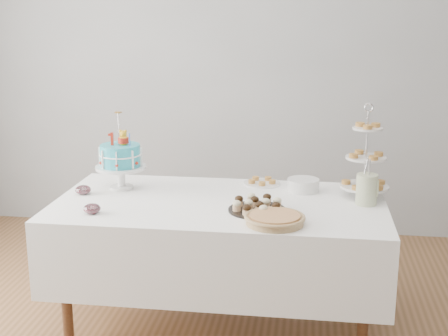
# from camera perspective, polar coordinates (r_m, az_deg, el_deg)

# --- Properties ---
(walls) EXTENTS (5.04, 4.04, 2.70)m
(walls) POSITION_cam_1_polar(r_m,az_deg,el_deg) (3.21, -1.21, 5.23)
(walls) COLOR gray
(walls) RESTS_ON floor
(table) EXTENTS (1.92, 1.02, 0.77)m
(table) POSITION_cam_1_polar(r_m,az_deg,el_deg) (3.71, -0.39, -6.43)
(table) COLOR white
(table) RESTS_ON floor
(birthday_cake) EXTENTS (0.31, 0.31, 0.48)m
(birthday_cake) POSITION_cam_1_polar(r_m,az_deg,el_deg) (3.91, -9.40, -0.04)
(birthday_cake) COLOR silver
(birthday_cake) RESTS_ON table
(cupcake_tray) EXTENTS (0.32, 0.32, 0.07)m
(cupcake_tray) POSITION_cam_1_polar(r_m,az_deg,el_deg) (3.46, 3.05, -3.37)
(cupcake_tray) COLOR black
(cupcake_tray) RESTS_ON table
(pie) EXTENTS (0.32, 0.32, 0.05)m
(pie) POSITION_cam_1_polar(r_m,az_deg,el_deg) (3.27, 4.66, -4.64)
(pie) COLOR tan
(pie) RESTS_ON table
(tiered_stand) EXTENTS (0.29, 0.29, 0.56)m
(tiered_stand) POSITION_cam_1_polar(r_m,az_deg,el_deg) (3.76, 12.85, 0.87)
(tiered_stand) COLOR silver
(tiered_stand) RESTS_ON table
(plate_stack) EXTENTS (0.20, 0.20, 0.08)m
(plate_stack) POSITION_cam_1_polar(r_m,az_deg,el_deg) (3.86, 7.25, -1.55)
(plate_stack) COLOR silver
(plate_stack) RESTS_ON table
(pastry_plate) EXTENTS (0.24, 0.24, 0.04)m
(pastry_plate) POSITION_cam_1_polar(r_m,az_deg,el_deg) (3.99, 3.49, -1.28)
(pastry_plate) COLOR silver
(pastry_plate) RESTS_ON table
(jam_bowl_a) EXTENTS (0.09, 0.09, 0.06)m
(jam_bowl_a) POSITION_cam_1_polar(r_m,az_deg,el_deg) (3.49, -11.97, -3.67)
(jam_bowl_a) COLOR silver
(jam_bowl_a) RESTS_ON table
(jam_bowl_b) EXTENTS (0.09, 0.09, 0.06)m
(jam_bowl_b) POSITION_cam_1_polar(r_m,az_deg,el_deg) (3.86, -12.76, -1.97)
(jam_bowl_b) COLOR silver
(jam_bowl_b) RESTS_ON table
(utensil_pitcher) EXTENTS (0.13, 0.12, 0.27)m
(utensil_pitcher) POSITION_cam_1_polar(r_m,az_deg,el_deg) (3.65, 12.92, -1.81)
(utensil_pitcher) COLOR white
(utensil_pitcher) RESTS_ON table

